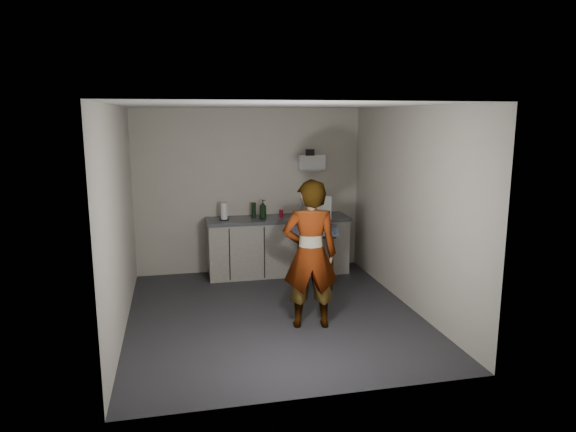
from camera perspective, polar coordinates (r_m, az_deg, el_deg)
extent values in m
plane|color=#252529|center=(6.63, -1.60, -10.87)|extent=(4.00, 4.00, 0.00)
cube|color=beige|center=(8.20, -4.29, 2.78)|extent=(3.60, 0.02, 2.60)
cube|color=beige|center=(6.83, 13.26, 0.83)|extent=(0.02, 4.00, 2.60)
cube|color=beige|center=(6.19, -18.16, -0.46)|extent=(0.02, 4.00, 2.60)
cube|color=white|center=(6.16, -1.73, 12.15)|extent=(3.60, 4.00, 0.01)
cube|color=black|center=(8.27, -1.11, -6.09)|extent=(2.20, 0.52, 0.08)
cube|color=#B6B0A2|center=(8.16, -1.12, -3.47)|extent=(2.20, 0.58, 0.86)
cube|color=#474950|center=(8.06, -1.13, -0.34)|extent=(2.24, 0.62, 0.05)
cube|color=black|center=(7.77, -6.50, -4.29)|extent=(0.02, 0.01, 0.80)
cube|color=black|center=(7.84, -2.64, -4.09)|extent=(0.02, 0.01, 0.80)
cube|color=black|center=(7.94, 1.21, -3.88)|extent=(0.01, 0.01, 0.80)
cube|color=black|center=(8.08, 4.87, -3.65)|extent=(0.02, 0.01, 0.80)
cube|color=white|center=(8.28, 2.64, 6.01)|extent=(0.42, 0.16, 0.24)
cube|color=white|center=(8.34, 2.54, 5.09)|extent=(0.30, 0.06, 0.04)
cube|color=black|center=(8.17, 2.46, 7.07)|extent=(0.14, 0.02, 0.10)
cylinder|color=#34210B|center=(7.40, 1.19, -5.33)|extent=(0.04, 0.04, 0.78)
cylinder|color=#34210B|center=(7.41, 4.91, -5.36)|extent=(0.04, 0.04, 0.78)
cylinder|color=#34210B|center=(7.86, 1.26, -4.35)|extent=(0.04, 0.04, 0.78)
cylinder|color=#34210B|center=(7.87, 4.76, -4.37)|extent=(0.04, 0.04, 0.78)
cube|color=#34210B|center=(7.53, 3.06, -1.86)|extent=(0.70, 0.70, 0.04)
cube|color=navy|center=(7.52, 3.06, -1.61)|extent=(0.80, 0.80, 0.03)
imported|color=#B2A593|center=(6.02, 2.48, -4.27)|extent=(0.70, 0.52, 1.77)
imported|color=black|center=(7.91, -2.81, 0.73)|extent=(0.16, 0.16, 0.30)
cylinder|color=red|center=(8.10, -0.76, 0.31)|extent=(0.06, 0.06, 0.11)
cylinder|color=black|center=(8.01, -3.83, 0.64)|extent=(0.07, 0.07, 0.24)
cylinder|color=black|center=(7.92, -7.10, -0.38)|extent=(0.15, 0.15, 0.01)
cylinder|color=white|center=(7.90, -7.13, 0.56)|extent=(0.10, 0.10, 0.25)
cube|color=silver|center=(8.25, 2.92, 0.17)|extent=(0.43, 0.32, 0.02)
cylinder|color=silver|center=(8.04, 1.87, 0.98)|extent=(0.01, 0.01, 0.28)
cylinder|color=silver|center=(8.14, 4.50, 1.08)|extent=(0.01, 0.01, 0.28)
cylinder|color=silver|center=(8.30, 1.40, 1.31)|extent=(0.01, 0.01, 0.28)
cylinder|color=silver|center=(8.40, 3.95, 1.40)|extent=(0.01, 0.01, 0.28)
cylinder|color=white|center=(8.20, 2.21, 1.02)|extent=(0.05, 0.24, 0.23)
cylinder|color=white|center=(8.22, 2.79, 1.04)|extent=(0.05, 0.24, 0.23)
cylinder|color=white|center=(8.24, 3.36, 1.06)|extent=(0.05, 0.24, 0.23)
cube|color=white|center=(7.49, 3.34, -1.51)|extent=(0.45, 0.45, 0.01)
cube|color=white|center=(7.32, 3.14, -1.25)|extent=(0.31, 0.15, 0.12)
cube|color=white|center=(7.63, 3.55, -0.74)|extent=(0.31, 0.15, 0.12)
cube|color=white|center=(7.50, 2.12, -0.94)|extent=(0.15, 0.31, 0.12)
cube|color=white|center=(7.45, 4.59, -1.05)|extent=(0.15, 0.31, 0.12)
cube|color=white|center=(7.60, 3.58, 0.98)|extent=(0.31, 0.16, 0.34)
cylinder|color=silver|center=(7.48, 3.35, -0.99)|extent=(0.23, 0.23, 0.12)
sphere|color=#E9568F|center=(7.43, 2.88, -0.40)|extent=(0.08, 0.08, 0.08)
sphere|color=#529CE1|center=(7.41, 3.73, -0.44)|extent=(0.08, 0.08, 0.08)
sphere|color=#62EE96|center=(7.51, 3.43, -0.27)|extent=(0.08, 0.08, 0.08)
sphere|color=#E9568F|center=(7.52, 3.04, -0.26)|extent=(0.08, 0.08, 0.08)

